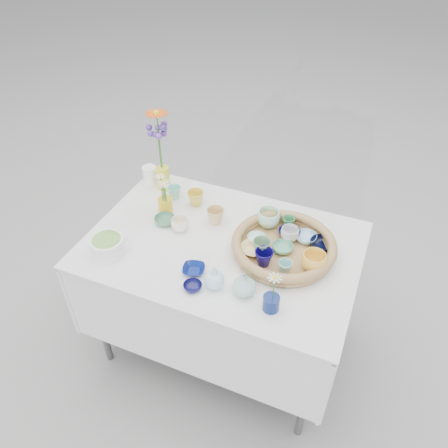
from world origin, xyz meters
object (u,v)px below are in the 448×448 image
at_px(display_table, 223,342).
at_px(tall_vase_yellow, 163,178).
at_px(wicker_tray, 284,247).
at_px(bud_vase_seafoam, 244,284).

relative_size(display_table, tall_vase_yellow, 9.66).
height_order(display_table, tall_vase_yellow, tall_vase_yellow).
relative_size(wicker_tray, tall_vase_yellow, 3.63).
distance_m(bud_vase_seafoam, tall_vase_yellow, 0.86).
height_order(wicker_tray, bud_vase_seafoam, bud_vase_seafoam).
xyz_separation_m(wicker_tray, bud_vase_seafoam, (-0.08, -0.30, 0.01)).
xyz_separation_m(bud_vase_seafoam, tall_vase_yellow, (-0.67, 0.54, 0.01)).
xyz_separation_m(display_table, bud_vase_seafoam, (0.20, -0.25, 0.82)).
relative_size(display_table, wicker_tray, 2.66).
bearing_deg(wicker_tray, bud_vase_seafoam, -105.16).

